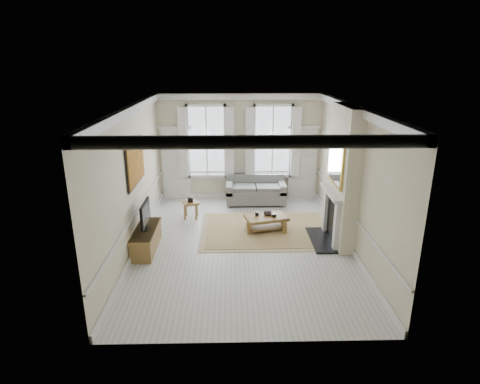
{
  "coord_description": "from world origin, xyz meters",
  "views": [
    {
      "loc": [
        -0.29,
        -9.03,
        4.4
      ],
      "look_at": [
        -0.06,
        0.43,
        1.25
      ],
      "focal_mm": 30.0,
      "sensor_mm": 36.0,
      "label": 1
    }
  ],
  "objects_px": {
    "side_table": "(191,205)",
    "tv_stand": "(146,239)",
    "sofa": "(256,192)",
    "coffee_table": "(266,219)"
  },
  "relations": [
    {
      "from": "coffee_table",
      "to": "side_table",
      "type": "bearing_deg",
      "value": 140.65
    },
    {
      "from": "sofa",
      "to": "side_table",
      "type": "bearing_deg",
      "value": -147.13
    },
    {
      "from": "sofa",
      "to": "tv_stand",
      "type": "height_order",
      "value": "sofa"
    },
    {
      "from": "sofa",
      "to": "side_table",
      "type": "distance_m",
      "value": 2.32
    },
    {
      "from": "coffee_table",
      "to": "tv_stand",
      "type": "distance_m",
      "value": 3.17
    },
    {
      "from": "sofa",
      "to": "coffee_table",
      "type": "relative_size",
      "value": 1.53
    },
    {
      "from": "side_table",
      "to": "sofa",
      "type": "bearing_deg",
      "value": 32.87
    },
    {
      "from": "side_table",
      "to": "coffee_table",
      "type": "distance_m",
      "value": 2.32
    },
    {
      "from": "sofa",
      "to": "tv_stand",
      "type": "distance_m",
      "value": 4.34
    },
    {
      "from": "side_table",
      "to": "tv_stand",
      "type": "relative_size",
      "value": 0.35
    }
  ]
}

